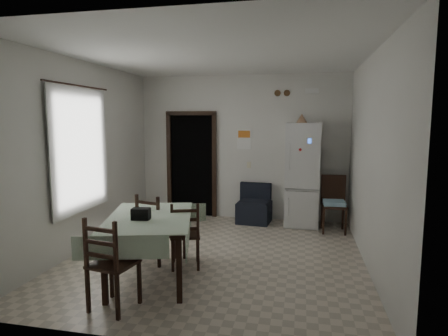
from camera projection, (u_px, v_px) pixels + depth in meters
ground at (217, 256)px, 5.55m from camera, size 4.50×4.50×0.00m
ceiling at (217, 55)px, 5.19m from camera, size 4.20×4.50×0.02m
wall_back at (242, 147)px, 7.55m from camera, size 4.20×0.02×2.90m
wall_front at (158, 185)px, 3.19m from camera, size 4.20×0.02×2.90m
wall_left at (85, 156)px, 5.80m from camera, size 0.02×4.50×2.90m
wall_right at (371, 162)px, 4.94m from camera, size 0.02×4.50×2.90m
doorway at (195, 164)px, 8.01m from camera, size 1.06×0.52×2.22m
window_recess at (74, 150)px, 5.60m from camera, size 0.10×1.20×1.60m
curtain at (81, 150)px, 5.58m from camera, size 0.02×1.45×1.85m
curtain_rod at (78, 85)px, 5.46m from camera, size 0.02×1.60×0.02m
calendar at (244, 139)px, 7.51m from camera, size 0.28×0.02×0.40m
calendar_image at (244, 134)px, 7.49m from camera, size 0.24×0.01×0.14m
light_switch at (249, 165)px, 7.56m from camera, size 0.08×0.02×0.12m
vent_left at (278, 93)px, 7.26m from camera, size 0.12×0.03×0.12m
vent_right at (287, 93)px, 7.23m from camera, size 0.12×0.03×0.12m
emergency_light at (312, 91)px, 7.10m from camera, size 0.25×0.07×0.09m
fridge at (303, 175)px, 7.06m from camera, size 0.65×0.65×1.95m
tan_cone at (302, 118)px, 6.97m from camera, size 0.21×0.21×0.17m
navy_seat at (254, 204)px, 7.32m from camera, size 0.68×0.66×0.75m
corner_chair at (334, 204)px, 6.68m from camera, size 0.45×0.45×1.01m
dining_table at (150, 248)px, 4.71m from camera, size 1.38×1.75×0.80m
black_bag at (141, 214)px, 4.51m from camera, size 0.23×0.15×0.14m
dining_chair_far_left at (156, 227)px, 5.29m from camera, size 0.52×0.52×0.98m
dining_chair_far_right at (185, 234)px, 5.09m from camera, size 0.49×0.49×0.91m
dining_chair_near_head at (113, 262)px, 3.94m from camera, size 0.51×0.51×1.02m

